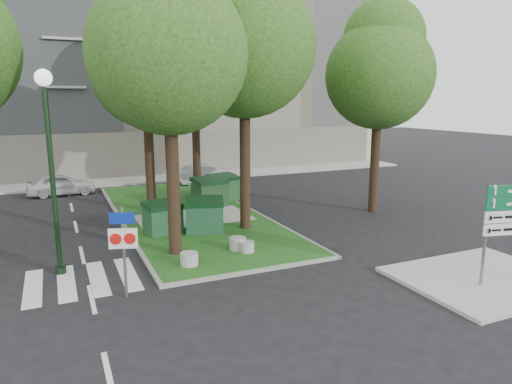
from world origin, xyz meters
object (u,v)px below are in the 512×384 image
bollard_left (189,259)px  car_silver (206,174)px  traffic_sign_pole (123,240)px  dumpster_b (205,215)px  street_lamp (50,149)px  dumpster_c (210,192)px  tree_median_mid (147,64)px  directional_sign (507,219)px  tree_median_near_right (246,32)px  car_white (61,184)px  dumpster_a (163,218)px  tree_median_near_left (170,39)px  bollard_mid (238,243)px  bollard_right (247,247)px  tree_median_far (195,44)px  dumpster_d (223,188)px  litter_bin (215,188)px  tree_street_right (381,65)px

bollard_left → car_silver: car_silver is taller
traffic_sign_pole → dumpster_b: bearing=69.5°
street_lamp → dumpster_c: bearing=41.9°
tree_median_mid → directional_sign: 15.82m
tree_median_near_right → car_white: 14.90m
dumpster_a → directional_sign: (7.83, -9.15, 1.31)m
tree_median_near_left → car_white: size_ratio=2.86×
bollard_mid → car_silver: car_silver is taller
car_silver → tree_median_near_right: bearing=164.9°
dumpster_a → bollard_left: (-0.06, -3.98, -0.43)m
tree_median_near_left → bollard_left: bearing=-89.1°
bollard_right → dumpster_c: bearing=81.9°
dumpster_b → bollard_mid: size_ratio=2.95×
tree_median_far → dumpster_d: (0.71, -2.16, -7.52)m
bollard_right → tree_median_mid: bearing=103.3°
dumpster_d → street_lamp: bearing=-152.6°
litter_bin → tree_median_mid: bearing=-145.9°
bollard_right → car_silver: bearing=77.8°
tree_median_near_left → bollard_mid: 7.30m
dumpster_c → litter_bin: size_ratio=2.89×
dumpster_a → dumpster_d: bearing=34.7°
directional_sign → tree_median_near_right: bearing=131.1°
dumpster_c → street_lamp: street_lamp is taller
tree_street_right → dumpster_a: size_ratio=6.26×
tree_street_right → traffic_sign_pole: size_ratio=3.89×
tree_median_near_left → tree_median_mid: bearing=85.6°
bollard_right → traffic_sign_pole: 5.01m
tree_median_near_left → bollard_mid: size_ratio=17.43×
litter_bin → car_white: size_ratio=0.17×
tree_median_far → litter_bin: bearing=-13.2°
dumpster_d → directional_sign: bearing=-90.8°
street_lamp → dumpster_d: bearing=42.3°
tree_median_far → bollard_right: bearing=-97.8°
tree_median_near_left → directional_sign: size_ratio=3.59×
traffic_sign_pole → car_silver: 17.47m
dumpster_b → tree_median_near_left: bearing=-111.4°
tree_median_far → bollard_left: 14.02m
dumpster_d → litter_bin: 1.99m
dumpster_d → bollard_right: (-2.15, -8.30, -0.50)m
tree_median_near_right → bollard_right: tree_median_near_right is taller
tree_median_mid → dumpster_b: bearing=-75.1°
bollard_right → bollard_left: bearing=-168.5°
tree_median_mid → bollard_mid: size_ratio=16.54×
bollard_left → dumpster_d: bearing=63.4°
street_lamp → directional_sign: bearing=-28.7°
tree_median_near_right → bollard_mid: 8.20m
tree_street_right → car_silver: (-5.22, 10.44, -6.33)m
tree_median_near_right → dumpster_c: size_ratio=6.24×
tree_median_far → dumpster_d: 7.85m
tree_street_right → dumpster_a: (-10.42, 0.06, -6.23)m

